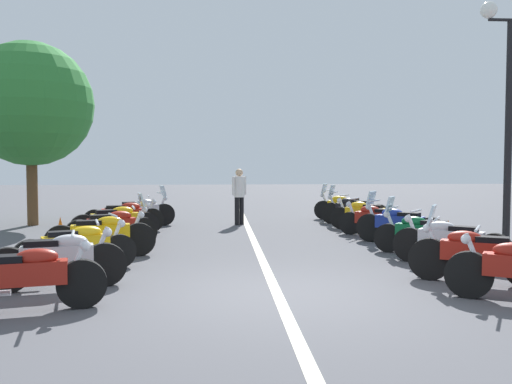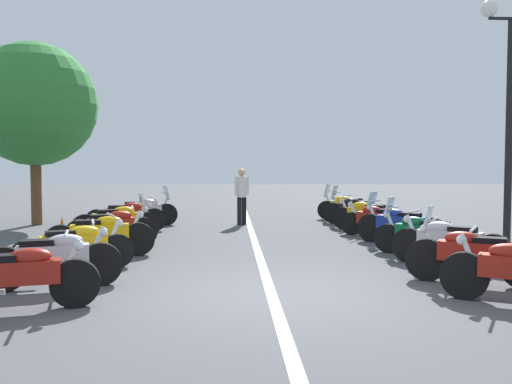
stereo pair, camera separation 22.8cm
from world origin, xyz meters
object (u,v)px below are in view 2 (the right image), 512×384
Objects in this scene: motorcycle_left_row_5 at (117,221)px; motorcycle_left_row_6 at (127,215)px; motorcycle_left_row_7 at (142,211)px; roadside_tree_0 at (34,105)px; traffic_cone_0 at (62,229)px; motorcycle_right_row_6 at (367,215)px; motorcycle_left_row_0 at (17,276)px; traffic_cone_1 at (449,235)px; motorcycle_right_row_7 at (356,210)px; bystander_1 at (242,192)px; motorcycle_right_row_8 at (347,206)px; motorcycle_left_row_1 at (55,258)px; motorcycle_left_row_3 at (101,234)px; motorcycle_left_row_2 at (75,246)px; motorcycle_right_row_3 at (421,233)px; motorcycle_right_row_1 at (472,254)px; motorcycle_right_row_4 at (399,224)px; motorcycle_left_row_4 at (113,226)px; motorcycle_right_row_5 at (378,220)px; street_lamp_twin_globe at (510,85)px.

motorcycle_left_row_5 reaches higher than motorcycle_left_row_6.
motorcycle_left_row_7 is at bearing 69.08° from motorcycle_left_row_6.
traffic_cone_0 is at bearing -152.79° from roadside_tree_0.
motorcycle_right_row_6 is 2.92× the size of traffic_cone_0.
motorcycle_left_row_7 reaches higher than motorcycle_left_row_0.
motorcycle_right_row_6 is 0.32× the size of roadside_tree_0.
motorcycle_left_row_7 reaches higher than traffic_cone_1.
roadside_tree_0 is at bearing 65.26° from traffic_cone_1.
motorcycle_right_row_7 is 3.56m from bystander_1.
motorcycle_right_row_8 is (2.74, -0.04, 0.01)m from motorcycle_right_row_6.
motorcycle_left_row_1 is 0.96× the size of motorcycle_left_row_7.
motorcycle_left_row_0 is 0.96× the size of motorcycle_left_row_3.
motorcycle_left_row_6 is at bearing 50.38° from motorcycle_right_row_8.
motorcycle_left_row_2 is 0.95× the size of motorcycle_left_row_5.
motorcycle_right_row_3 is at bearing 135.05° from traffic_cone_1.
motorcycle_right_row_1 is at bearing -13.18° from bystander_1.
motorcycle_left_row_7 reaches higher than motorcycle_left_row_2.
motorcycle_right_row_6 is 2.74m from motorcycle_right_row_8.
motorcycle_left_row_5 is 1.19× the size of motorcycle_right_row_4.
motorcycle_right_row_3 is 1.52m from motorcycle_right_row_4.
motorcycle_left_row_2 is 1.01× the size of motorcycle_left_row_4.
motorcycle_right_row_8 is (5.31, 0.08, -0.01)m from motorcycle_right_row_4.
motorcycle_right_row_5 is at bearing -86.93° from traffic_cone_0.
traffic_cone_1 is at bearing -167.55° from motorcycle_right_row_4.
bystander_1 is (6.40, 5.00, -2.38)m from street_lamp_twin_globe.
motorcycle_left_row_7 reaches higher than motorcycle_right_row_5.
traffic_cone_1 is (1.02, -1.02, -0.17)m from motorcycle_right_row_3.
roadside_tree_0 is at bearing 90.73° from motorcycle_left_row_2.
roadside_tree_0 is at bearing 26.67° from motorcycle_right_row_7.
motorcycle_left_row_0 is 1.03× the size of motorcycle_left_row_1.
traffic_cone_1 is (3.64, -7.59, -0.17)m from motorcycle_left_row_1.
motorcycle_right_row_7 is (1.42, -0.04, 0.02)m from motorcycle_right_row_6.
motorcycle_right_row_1 is 3.09× the size of traffic_cone_0.
motorcycle_left_row_4 reaches higher than motorcycle_right_row_3.
motorcycle_left_row_5 is 5.57m from roadside_tree_0.
street_lamp_twin_globe reaches higher than motorcycle_left_row_7.
motorcycle_right_row_5 is (-1.28, -6.63, -0.01)m from motorcycle_left_row_6.
motorcycle_left_row_7 is 6.64m from motorcycle_right_row_8.
motorcycle_left_row_7 is at bearing 78.10° from motorcycle_left_row_3.
motorcycle_left_row_1 is 6.42m from motorcycle_right_row_1.
motorcycle_left_row_2 is 0.36× the size of roadside_tree_0.
motorcycle_right_row_3 reaches higher than motorcycle_left_row_2.
motorcycle_left_row_2 is 3.23× the size of traffic_cone_1.
motorcycle_left_row_4 is 6.69m from motorcycle_right_row_3.
motorcycle_right_row_4 is at bearing 17.39° from motorcycle_left_row_1.
roadside_tree_0 is (3.31, 3.13, 3.20)m from motorcycle_left_row_5.
motorcycle_right_row_1 is at bearing -35.62° from motorcycle_left_row_3.
motorcycle_left_row_4 is 7.69m from motorcycle_right_row_7.
motorcycle_right_row_5 is at bearing 32.03° from traffic_cone_1.
motorcycle_left_row_1 is (1.26, -0.07, 0.01)m from motorcycle_left_row_0.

